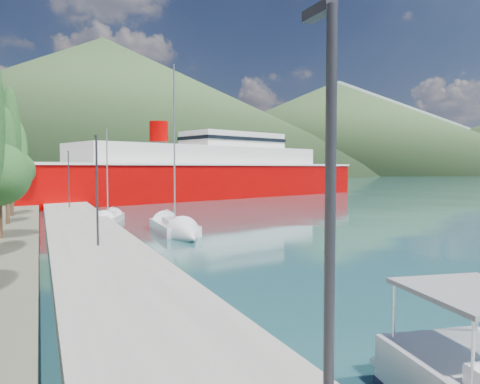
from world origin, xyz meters
name	(u,v)px	position (x,y,z in m)	size (l,w,h in m)	color
ground	(87,186)	(0.00, 120.00, 0.00)	(1400.00, 1400.00, 0.00)	#1C464B
quay	(79,225)	(-9.00, 26.00, 0.40)	(5.00, 88.00, 0.80)	gray
hills_far	(158,114)	(138.59, 618.73, 77.39)	(1480.00, 900.00, 180.00)	slate
hills_near	(179,115)	(98.04, 372.50, 49.18)	(1010.00, 520.00, 115.00)	#344D29
tree_row	(11,157)	(-14.20, 32.77, 5.97)	(3.98, 63.96, 11.53)	#47301E
lamp_posts	(94,185)	(-9.00, 14.32, 4.08)	(0.15, 49.44, 6.06)	#2D2D33
sailboat_near	(181,232)	(-2.33, 19.70, 0.33)	(2.94, 9.81, 13.97)	silver
sailboat_mid	(105,221)	(-6.52, 29.85, 0.27)	(4.14, 6.76, 9.47)	silver
ferry	(205,174)	(14.10, 61.70, 3.93)	(65.92, 34.38, 12.91)	#9D0000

